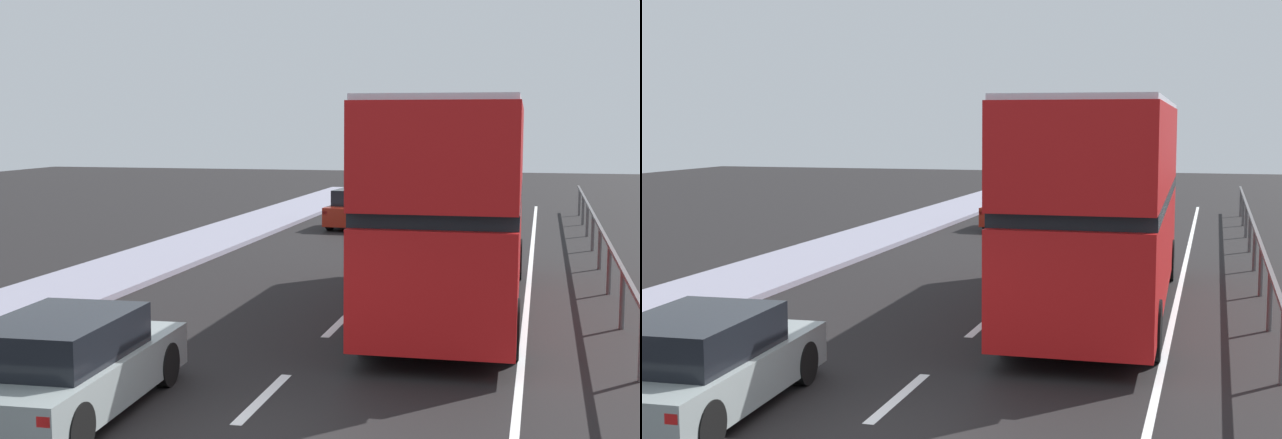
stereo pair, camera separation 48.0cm
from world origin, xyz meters
TOP-DOWN VIEW (x-y plane):
  - lane_paint_markings at (2.05, 8.94)m, footprint 3.59×46.00m
  - bridge_side_railing at (5.20, 9.00)m, footprint 0.10×42.00m
  - double_decker_bus_red at (2.03, 8.27)m, footprint 2.78×10.69m
  - hatchback_car_near at (-2.28, 0.32)m, footprint 1.95×4.31m
  - sedan_car_ahead at (-2.77, 22.29)m, footprint 1.95×4.31m

SIDE VIEW (x-z plane):
  - lane_paint_markings at x=2.05m, z-range 0.00..0.01m
  - hatchback_car_near at x=-2.28m, z-range -0.02..1.31m
  - sedan_car_ahead at x=-2.77m, z-range -0.03..1.37m
  - bridge_side_railing at x=5.20m, z-range 0.34..1.47m
  - double_decker_bus_red at x=2.03m, z-range 0.15..4.40m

